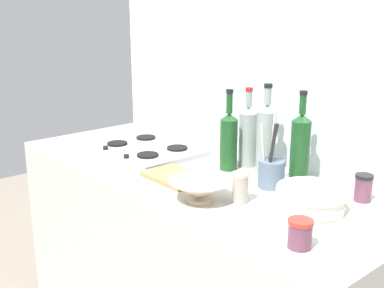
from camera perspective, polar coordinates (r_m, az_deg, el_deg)
name	(u,v)px	position (r m, az deg, el deg)	size (l,w,h in m)	color
counter_block	(192,268)	(2.19, 0.00, -14.49)	(1.80, 0.70, 0.90)	beige
backsplash_panel	(256,100)	(2.20, 7.55, 5.18)	(1.90, 0.06, 2.31)	silver
stovetop_hob	(147,149)	(2.29, -5.39, -0.58)	(0.50, 0.38, 0.04)	#B2B2B7
plate_stack	(310,199)	(1.66, 13.81, -6.40)	(0.23, 0.23, 0.08)	silver
wine_bottle_leftmost	(248,135)	(2.06, 6.63, 1.06)	(0.08, 0.08, 0.34)	gray
wine_bottle_mid_left	(266,137)	(1.97, 8.78, 0.77)	(0.08, 0.08, 0.37)	gray
wine_bottle_mid_right	(229,140)	(2.00, 4.38, 0.53)	(0.07, 0.07, 0.34)	#19471E
wine_bottle_rightmost	(300,148)	(1.87, 12.71, -0.45)	(0.07, 0.07, 0.36)	#19471E
mixing_bowl	(199,190)	(1.70, 0.86, -5.44)	(0.22, 0.22, 0.08)	beige
utensil_crock	(271,171)	(1.84, 9.39, -3.20)	(0.10, 0.10, 0.31)	slate
condiment_jar_front	(300,234)	(1.41, 12.71, -10.33)	(0.07, 0.07, 0.08)	#66384C
condiment_jar_rear	(363,188)	(1.80, 19.66, -4.90)	(0.06, 0.06, 0.10)	#66384C
condiment_jar_spare	(240,187)	(1.69, 5.75, -5.13)	(0.06, 0.06, 0.11)	#9E998C
cutting_board	(175,177)	(1.92, -2.07, -3.90)	(0.25, 0.17, 0.02)	#9E7A4C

